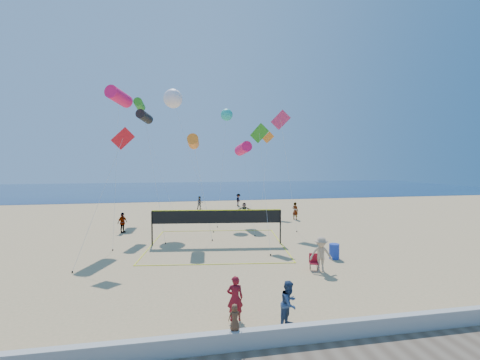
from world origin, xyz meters
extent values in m
plane|color=tan|center=(0.00, 0.00, 0.00)|extent=(120.00, 120.00, 0.00)
cube|color=#10214F|center=(0.00, 62.00, 0.01)|extent=(140.00, 50.00, 0.03)
cube|color=#AAAAA5|center=(0.00, -3.00, 0.30)|extent=(32.00, 0.30, 0.60)
imported|color=maroon|center=(-0.21, -1.12, 0.84)|extent=(0.63, 0.43, 1.68)
imported|color=brown|center=(-0.53, -2.93, 1.01)|extent=(0.41, 0.27, 0.83)
imported|color=navy|center=(1.64, -1.87, 0.82)|extent=(1.01, 1.00, 1.64)
imported|color=tan|center=(5.28, 3.35, 0.94)|extent=(1.37, 1.01, 1.89)
imported|color=gray|center=(-7.02, 15.51, 0.86)|extent=(0.93, 1.06, 1.72)
imported|color=gray|center=(4.68, 21.51, 0.78)|extent=(1.50, 0.69, 1.55)
imported|color=gray|center=(9.59, 18.93, 0.90)|extent=(0.75, 0.78, 1.81)
imported|color=gray|center=(0.25, 28.16, 0.83)|extent=(0.91, 0.76, 1.66)
imported|color=gray|center=(5.62, 30.26, 0.85)|extent=(1.07, 1.27, 1.70)
cube|color=maroon|center=(4.98, 3.61, 0.39)|extent=(0.58, 0.55, 0.05)
cube|color=maroon|center=(5.04, 3.79, 0.65)|extent=(0.47, 0.18, 0.48)
cylinder|color=black|center=(4.75, 3.50, 0.22)|extent=(0.09, 0.24, 0.62)
cylinder|color=black|center=(4.85, 3.83, 0.22)|extent=(0.09, 0.24, 0.62)
cylinder|color=black|center=(5.11, 3.38, 0.22)|extent=(0.09, 0.24, 0.62)
cylinder|color=black|center=(5.21, 3.72, 0.22)|extent=(0.09, 0.24, 0.62)
cylinder|color=#1936A8|center=(7.09, 5.39, 0.46)|extent=(0.79, 0.79, 0.91)
cylinder|color=black|center=(-4.20, 10.75, 1.23)|extent=(0.10, 0.10, 2.47)
cylinder|color=black|center=(4.98, 9.58, 1.23)|extent=(0.10, 0.10, 2.47)
cube|color=black|center=(0.39, 10.17, 2.00)|extent=(9.18, 1.19, 0.93)
cube|color=#F8FF1A|center=(0.39, 10.17, 2.50)|extent=(9.18, 1.20, 0.06)
cube|color=#F8FF1A|center=(-0.20, 5.58, 0.01)|extent=(9.38, 1.24, 0.02)
cube|color=#F8FF1A|center=(0.97, 14.75, 0.01)|extent=(9.38, 1.24, 0.02)
cylinder|color=#F4155C|center=(-6.91, 14.44, 11.16)|extent=(1.88, 2.74, 1.38)
cylinder|color=silver|center=(-6.80, 12.11, 5.60)|extent=(0.23, 4.68, 11.11)
cylinder|color=black|center=(-6.69, 9.78, 0.05)|extent=(0.08, 0.08, 0.10)
cylinder|color=black|center=(-5.27, 17.25, 10.02)|extent=(1.39, 2.17, 1.10)
cylinder|color=silver|center=(-4.28, 14.14, 5.04)|extent=(2.00, 6.23, 9.98)
cylinder|color=black|center=(-3.29, 11.03, 0.05)|extent=(0.08, 0.08, 0.10)
cylinder|color=orange|center=(-1.16, 12.64, 7.56)|extent=(1.03, 2.13, 1.13)
cylinder|color=silver|center=(-0.50, 11.97, 3.81)|extent=(1.34, 1.35, 7.52)
cylinder|color=black|center=(0.16, 11.31, 0.05)|extent=(0.08, 0.08, 0.10)
cube|color=red|center=(-5.73, 8.79, 7.44)|extent=(1.47, 0.22, 1.46)
cylinder|color=silver|center=(-6.83, 7.18, 3.75)|extent=(2.21, 3.22, 7.40)
cylinder|color=black|center=(-7.92, 5.58, 0.05)|extent=(0.08, 0.08, 0.10)
cube|color=#30921F|center=(4.02, 12.12, 8.25)|extent=(1.36, 0.90, 1.59)
cylinder|color=silver|center=(3.72, 9.42, 4.15)|extent=(0.61, 5.41, 8.21)
cylinder|color=black|center=(3.42, 6.72, 0.05)|extent=(0.08, 0.08, 0.10)
cube|color=#D12D5D|center=(6.98, 15.92, 9.87)|extent=(1.71, 0.79, 1.84)
cylinder|color=silver|center=(7.28, 14.51, 4.96)|extent=(0.61, 2.85, 9.82)
cylinder|color=black|center=(7.57, 13.09, 0.05)|extent=(0.08, 0.08, 0.10)
sphere|color=white|center=(-2.79, 19.08, 12.08)|extent=(2.13, 2.13, 1.82)
cylinder|color=silver|center=(-1.12, 16.65, 6.06)|extent=(3.37, 4.89, 12.03)
cylinder|color=black|center=(0.56, 14.21, 0.05)|extent=(0.08, 0.08, 0.10)
sphere|color=#27BDAB|center=(2.67, 20.87, 10.95)|extent=(1.31, 1.31, 1.24)
cylinder|color=silver|center=(1.90, 18.59, 5.50)|extent=(1.56, 4.57, 10.90)
cylinder|color=black|center=(1.12, 16.32, 0.05)|extent=(0.08, 0.08, 0.10)
cylinder|color=#30921F|center=(-6.62, 25.24, 12.47)|extent=(1.08, 2.34, 1.25)
cylinder|color=silver|center=(-4.59, 22.00, 6.26)|extent=(4.07, 6.49, 12.42)
cylinder|color=black|center=(-2.56, 18.76, 0.05)|extent=(0.08, 0.08, 0.10)
cube|color=orange|center=(8.10, 24.15, 8.91)|extent=(1.43, 0.26, 1.42)
cylinder|color=silver|center=(7.36, 23.01, 4.48)|extent=(1.50, 2.29, 8.87)
cylinder|color=black|center=(6.62, 21.87, 0.05)|extent=(0.08, 0.08, 0.10)
cylinder|color=#F4155C|center=(4.01, 18.74, 7.33)|extent=(1.38, 2.64, 1.38)
cylinder|color=silver|center=(3.84, 15.44, 3.69)|extent=(0.34, 6.60, 7.29)
cylinder|color=black|center=(3.68, 12.15, 0.05)|extent=(0.08, 0.08, 0.10)
camera|label=1|loc=(-2.18, -12.66, 5.87)|focal=24.00mm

